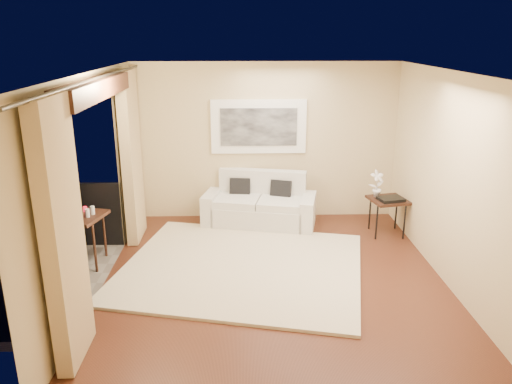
{
  "coord_description": "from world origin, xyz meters",
  "views": [
    {
      "loc": [
        -0.42,
        -5.95,
        3.14
      ],
      "look_at": [
        -0.23,
        0.6,
        1.05
      ],
      "focal_mm": 35.0,
      "sensor_mm": 36.0,
      "label": 1
    }
  ],
  "objects_px": {
    "balcony_chair_far": "(49,216)",
    "orchid": "(377,184)",
    "side_table": "(388,202)",
    "balcony_chair_near": "(14,266)",
    "sofa": "(260,206)",
    "bistro_table": "(79,221)",
    "ice_bucket": "(70,206)"
  },
  "relations": [
    {
      "from": "balcony_chair_far",
      "to": "orchid",
      "type": "bearing_deg",
      "value": -152.23
    },
    {
      "from": "side_table",
      "to": "balcony_chair_near",
      "type": "relative_size",
      "value": 0.76
    },
    {
      "from": "sofa",
      "to": "bistro_table",
      "type": "bearing_deg",
      "value": -137.84
    },
    {
      "from": "balcony_chair_far",
      "to": "ice_bucket",
      "type": "relative_size",
      "value": 5.34
    },
    {
      "from": "sofa",
      "to": "side_table",
      "type": "xyz_separation_m",
      "value": [
        2.04,
        -0.51,
        0.23
      ]
    },
    {
      "from": "side_table",
      "to": "balcony_chair_far",
      "type": "xyz_separation_m",
      "value": [
        -5.14,
        -0.68,
        0.08
      ]
    },
    {
      "from": "balcony_chair_far",
      "to": "balcony_chair_near",
      "type": "bearing_deg",
      "value": 111.71
    },
    {
      "from": "side_table",
      "to": "bistro_table",
      "type": "xyz_separation_m",
      "value": [
        -4.61,
        -0.98,
        0.11
      ]
    },
    {
      "from": "orchid",
      "to": "bistro_table",
      "type": "xyz_separation_m",
      "value": [
        -4.44,
        -1.09,
        -0.17
      ]
    },
    {
      "from": "balcony_chair_near",
      "to": "sofa",
      "type": "bearing_deg",
      "value": 32.8
    },
    {
      "from": "bistro_table",
      "to": "balcony_chair_far",
      "type": "distance_m",
      "value": 0.61
    },
    {
      "from": "orchid",
      "to": "bistro_table",
      "type": "distance_m",
      "value": 4.58
    },
    {
      "from": "sofa",
      "to": "ice_bucket",
      "type": "xyz_separation_m",
      "value": [
        -2.71,
        -1.41,
        0.52
      ]
    },
    {
      "from": "orchid",
      "to": "ice_bucket",
      "type": "xyz_separation_m",
      "value": [
        -4.58,
        -1.0,
        0.01
      ]
    },
    {
      "from": "side_table",
      "to": "bistro_table",
      "type": "relative_size",
      "value": 0.85
    },
    {
      "from": "balcony_chair_far",
      "to": "sofa",
      "type": "bearing_deg",
      "value": -140.14
    },
    {
      "from": "orchid",
      "to": "balcony_chair_near",
      "type": "bearing_deg",
      "value": -156.13
    },
    {
      "from": "side_table",
      "to": "bistro_table",
      "type": "bearing_deg",
      "value": -167.97
    },
    {
      "from": "side_table",
      "to": "orchid",
      "type": "bearing_deg",
      "value": 149.3
    },
    {
      "from": "sofa",
      "to": "side_table",
      "type": "bearing_deg",
      "value": -2.07
    },
    {
      "from": "side_table",
      "to": "balcony_chair_far",
      "type": "bearing_deg",
      "value": -172.48
    },
    {
      "from": "balcony_chair_far",
      "to": "ice_bucket",
      "type": "distance_m",
      "value": 0.49
    },
    {
      "from": "bistro_table",
      "to": "balcony_chair_near",
      "type": "distance_m",
      "value": 1.18
    },
    {
      "from": "side_table",
      "to": "ice_bucket",
      "type": "bearing_deg",
      "value": -169.34
    },
    {
      "from": "orchid",
      "to": "ice_bucket",
      "type": "bearing_deg",
      "value": -167.72
    },
    {
      "from": "bistro_table",
      "to": "balcony_chair_near",
      "type": "relative_size",
      "value": 0.89
    },
    {
      "from": "balcony_chair_far",
      "to": "bistro_table",
      "type": "bearing_deg",
      "value": 168.7
    },
    {
      "from": "side_table",
      "to": "orchid",
      "type": "xyz_separation_m",
      "value": [
        -0.17,
        0.1,
        0.28
      ]
    },
    {
      "from": "side_table",
      "to": "balcony_chair_near",
      "type": "distance_m",
      "value": 5.47
    },
    {
      "from": "ice_bucket",
      "to": "balcony_chair_near",
      "type": "bearing_deg",
      "value": -105.28
    },
    {
      "from": "orchid",
      "to": "bistro_table",
      "type": "relative_size",
      "value": 0.58
    },
    {
      "from": "side_table",
      "to": "balcony_chair_far",
      "type": "distance_m",
      "value": 5.18
    }
  ]
}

